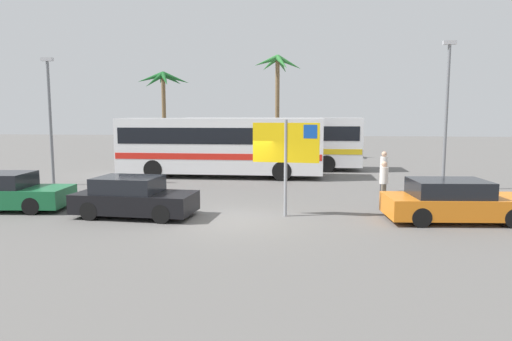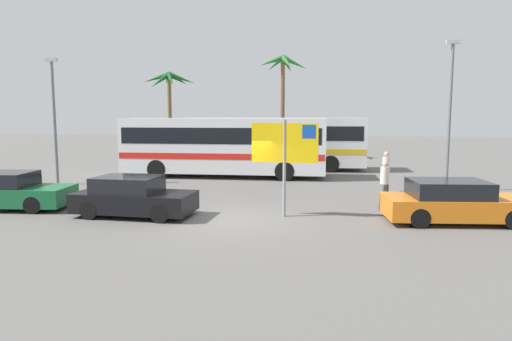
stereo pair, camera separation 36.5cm
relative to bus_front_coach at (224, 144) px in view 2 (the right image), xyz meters
name	(u,v)px [view 2 (the right image)]	position (x,y,z in m)	size (l,w,h in m)	color
ground	(230,220)	(2.26, -10.07, -1.78)	(120.00, 120.00, 0.00)	#605E5B
bus_front_coach	(224,144)	(0.00, 0.00, 0.00)	(10.91, 2.53, 3.17)	white
bus_rear_coach	(275,141)	(2.43, 3.86, 0.00)	(10.91, 2.53, 3.17)	white
ferry_sign	(286,147)	(3.99, -9.35, 0.54)	(2.19, 0.29, 3.20)	gray
car_black	(133,197)	(-1.06, -9.94, -1.15)	(4.02, 1.98, 1.32)	black
car_orange	(454,202)	(9.28, -9.49, -1.15)	(4.54, 2.20, 1.32)	orange
car_green	(4,191)	(-6.12, -9.40, -1.15)	(4.68, 2.17, 1.32)	#196638
pedestrian_crossing_lot	(385,180)	(7.52, -6.92, -0.82)	(0.32, 0.32, 1.63)	#706656
pedestrian_by_bus	(386,168)	(7.99, -3.99, -0.73)	(0.32, 0.32, 1.78)	#2D2D33
lamp_post_left_side	(54,116)	(-7.44, -3.76, 1.54)	(0.56, 0.20, 6.00)	slate
lamp_post_right_side	(450,110)	(10.69, -3.32, 1.80)	(0.56, 0.20, 6.52)	slate
palm_tree_seaside	(283,77)	(2.38, 10.91, 4.44)	(3.70, 3.53, 7.85)	brown
palm_tree_inland	(169,87)	(-6.70, 11.42, 3.76)	(4.26, 3.96, 6.75)	brown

